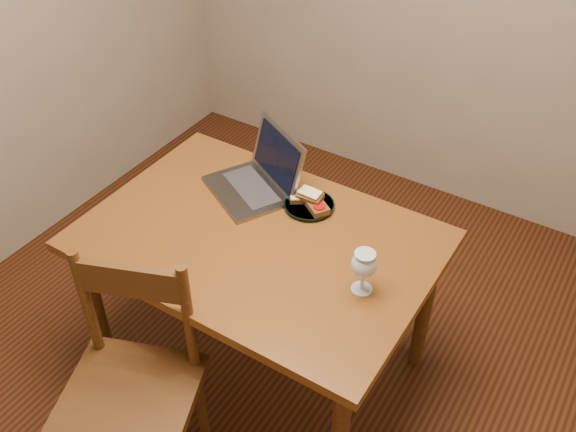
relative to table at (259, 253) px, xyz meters
The scene contains 9 objects.
floor 0.67m from the table, ahead, with size 3.20×3.20×0.02m, color black.
table is the anchor object (origin of this frame).
chair 0.66m from the table, 99.18° to the right, with size 0.57×0.56×0.48m.
plate 0.28m from the table, 74.57° to the left, with size 0.20×0.20×0.02m, color black.
sandwich_cheese 0.29m from the table, 82.17° to the left, with size 0.10×0.06×0.03m, color #381E0C, non-canonical shape.
sandwich_tomato 0.29m from the table, 66.01° to the left, with size 0.11×0.07×0.03m, color #381E0C, non-canonical shape.
sandwich_top 0.30m from the table, 74.85° to the left, with size 0.10×0.06×0.03m, color #381E0C, non-canonical shape.
milk_glass 0.48m from the table, ahead, with size 0.09×0.09×0.17m, color white, non-canonical shape.
laptop 0.34m from the table, 122.63° to the left, with size 0.45×0.43×0.25m.
Camera 1 is at (0.97, -1.47, 2.33)m, focal length 40.00 mm.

